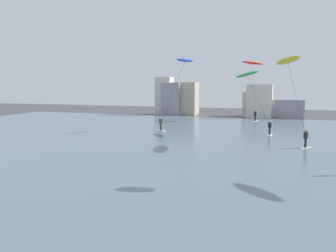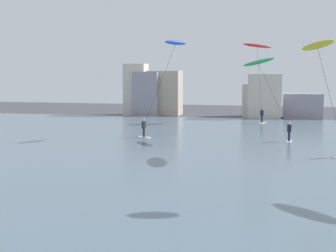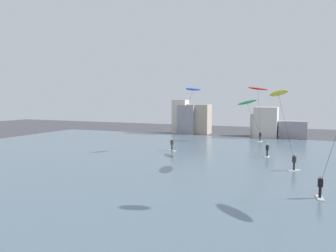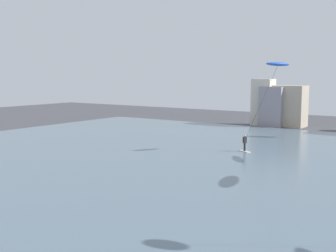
# 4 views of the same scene
# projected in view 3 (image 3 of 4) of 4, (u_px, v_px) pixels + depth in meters

# --- Properties ---
(water_bay) EXTENTS (84.00, 52.00, 0.10)m
(water_bay) POSITION_uv_depth(u_px,v_px,m) (225.00, 165.00, 36.65)
(water_bay) COLOR slate
(water_bay) RESTS_ON ground
(far_shore_buildings) EXTENTS (25.68, 5.05, 6.89)m
(far_shore_buildings) POSITION_uv_depth(u_px,v_px,m) (228.00, 121.00, 65.22)
(far_shore_buildings) COLOR beige
(far_shore_buildings) RESTS_ON ground
(kitesurfer_yellow) EXTENTS (3.77, 3.62, 8.20)m
(kitesurfer_yellow) POSITION_uv_depth(u_px,v_px,m) (280.00, 99.00, 34.24)
(kitesurfer_yellow) COLOR silver
(kitesurfer_yellow) RESTS_ON water_bay
(kitesurfer_green) EXTENTS (4.64, 2.96, 7.26)m
(kitesurfer_green) POSITION_uv_depth(u_px,v_px,m) (249.00, 106.00, 42.28)
(kitesurfer_green) COLOR silver
(kitesurfer_green) RESTS_ON water_bay
(kitesurfer_blue) EXTENTS (4.41, 3.07, 8.64)m
(kitesurfer_blue) POSITION_uv_depth(u_px,v_px,m) (191.00, 97.00, 45.42)
(kitesurfer_blue) COLOR silver
(kitesurfer_blue) RESTS_ON water_bay
(kitesurfer_red) EXTENTS (3.64, 3.71, 9.14)m
(kitesurfer_red) POSITION_uv_depth(u_px,v_px,m) (258.00, 93.00, 56.66)
(kitesurfer_red) COLOR silver
(kitesurfer_red) RESTS_ON water_bay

